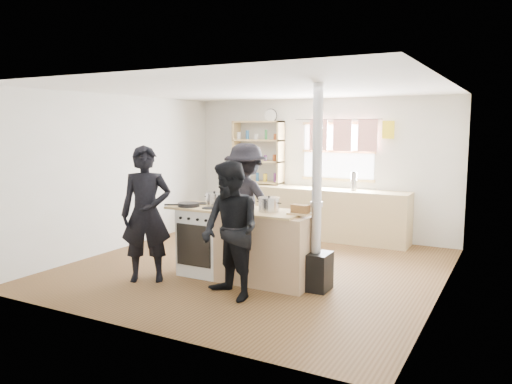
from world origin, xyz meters
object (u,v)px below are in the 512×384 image
(person_near_right, at_px, (231,231))
(flue_heater, at_px, (316,237))
(bread_board, at_px, (300,210))
(stockpot_stove, at_px, (214,199))
(person_far, at_px, (246,202))
(skillet_greens, at_px, (189,204))
(stockpot_counter, at_px, (269,204))
(thermos, at_px, (354,181))
(person_near_left, at_px, (146,214))
(cooking_island, at_px, (245,244))
(roast_tray, at_px, (239,206))

(person_near_right, bearing_deg, flue_heater, 69.71)
(bread_board, height_order, flue_heater, flue_heater)
(stockpot_stove, distance_m, person_far, 0.79)
(skillet_greens, relative_size, stockpot_counter, 1.46)
(thermos, bearing_deg, skillet_greens, -114.99)
(skillet_greens, xyz_separation_m, person_far, (0.29, 1.04, -0.08))
(person_near_left, distance_m, person_far, 1.64)
(stockpot_stove, xyz_separation_m, person_near_right, (0.75, -0.82, -0.21))
(thermos, height_order, person_far, person_far)
(flue_heater, distance_m, person_near_left, 2.18)
(thermos, height_order, person_near_right, person_near_right)
(person_near_left, bearing_deg, bread_board, -13.37)
(thermos, height_order, stockpot_stove, thermos)
(cooking_island, height_order, stockpot_stove, stockpot_stove)
(thermos, xyz_separation_m, cooking_island, (-0.59, -2.77, -0.59))
(roast_tray, relative_size, flue_heater, 0.14)
(skillet_greens, height_order, person_near_right, person_near_right)
(cooking_island, distance_m, person_near_right, 0.82)
(stockpot_counter, bearing_deg, flue_heater, 5.27)
(flue_heater, bearing_deg, person_near_right, -134.54)
(stockpot_stove, bearing_deg, thermos, 67.08)
(stockpot_stove, relative_size, stockpot_counter, 0.89)
(skillet_greens, xyz_separation_m, person_near_left, (-0.32, -0.49, -0.08))
(bread_board, bearing_deg, person_near_left, -161.46)
(stockpot_stove, relative_size, bread_board, 0.80)
(stockpot_stove, xyz_separation_m, flue_heater, (1.50, -0.06, -0.36))
(person_near_left, bearing_deg, flue_heater, -13.31)
(thermos, height_order, cooking_island, thermos)
(thermos, bearing_deg, flue_heater, -82.01)
(bread_board, xyz_separation_m, person_near_right, (-0.57, -0.70, -0.18))
(stockpot_stove, relative_size, person_near_left, 0.14)
(cooking_island, height_order, stockpot_counter, stockpot_counter)
(bread_board, bearing_deg, skillet_greens, -174.83)
(cooking_island, distance_m, skillet_greens, 0.93)
(roast_tray, bearing_deg, stockpot_counter, 3.20)
(stockpot_stove, bearing_deg, stockpot_counter, -7.44)
(cooking_island, bearing_deg, person_far, 118.49)
(skillet_greens, relative_size, stockpot_stove, 1.64)
(cooking_island, distance_m, roast_tray, 0.51)
(thermos, relative_size, flue_heater, 0.12)
(skillet_greens, bearing_deg, person_far, 74.16)
(bread_board, bearing_deg, stockpot_counter, 179.07)
(person_near_left, bearing_deg, skillet_greens, 25.11)
(thermos, xyz_separation_m, person_near_right, (-0.37, -3.48, -0.25))
(person_far, bearing_deg, stockpot_counter, 134.04)
(stockpot_stove, xyz_separation_m, stockpot_counter, (0.89, -0.12, 0.00))
(roast_tray, distance_m, person_far, 1.01)
(cooking_island, distance_m, stockpot_stove, 0.78)
(cooking_island, distance_m, flue_heater, 0.99)
(skillet_greens, height_order, bread_board, bread_board)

